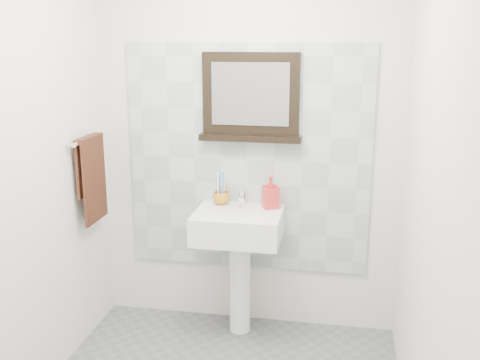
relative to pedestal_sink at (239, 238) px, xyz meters
name	(u,v)px	position (x,y,z in m)	size (l,w,h in m)	color
back_wall	(248,144)	(0.02, 0.23, 0.57)	(2.00, 0.01, 2.50)	silver
front_wall	(116,289)	(0.02, -1.97, 0.57)	(2.00, 0.01, 2.50)	silver
left_wall	(14,178)	(-0.98, -0.87, 0.57)	(0.01, 2.20, 2.50)	silver
right_wall	(431,199)	(1.02, -0.87, 0.57)	(0.01, 2.20, 2.50)	silver
splashback	(247,160)	(0.02, 0.21, 0.47)	(1.60, 0.02, 1.50)	#ADB7BB
pedestal_sink	(239,238)	(0.00, 0.00, 0.00)	(0.55, 0.44, 0.96)	white
toothbrush_cup	(221,198)	(-0.14, 0.13, 0.23)	(0.11, 0.11, 0.08)	#BD7C16
toothbrushes	(221,186)	(-0.14, 0.13, 0.31)	(0.05, 0.04, 0.21)	white
soap_dispenser	(270,192)	(0.19, 0.11, 0.29)	(0.10, 0.10, 0.21)	red
framed_mirror	(251,99)	(0.04, 0.19, 0.87)	(0.66, 0.11, 0.56)	black
towel_bar	(88,139)	(-0.93, -0.13, 0.64)	(0.07, 0.40, 0.03)	silver
hand_towel	(91,172)	(-0.92, -0.13, 0.43)	(0.06, 0.30, 0.55)	#34190E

